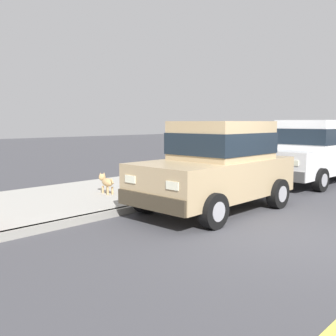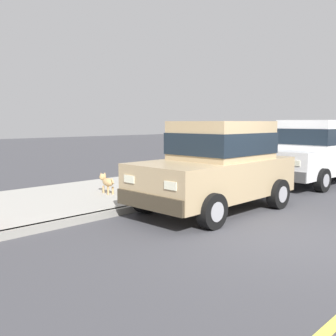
{
  "view_description": "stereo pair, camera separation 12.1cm",
  "coord_description": "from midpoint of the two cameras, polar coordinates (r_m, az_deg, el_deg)",
  "views": [
    {
      "loc": [
        2.8,
        -5.91,
        1.86
      ],
      "look_at": [
        -3.1,
        0.23,
        0.85
      ],
      "focal_mm": 41.44,
      "sensor_mm": 36.0,
      "label": 1
    },
    {
      "loc": [
        2.88,
        -5.83,
        1.86
      ],
      "look_at": [
        -3.1,
        0.23,
        0.85
      ],
      "focal_mm": 41.44,
      "sensor_mm": 36.0,
      "label": 2
    }
  ],
  "objects": [
    {
      "name": "ground_plane",
      "position": [
        6.78,
        17.53,
        -9.48
      ],
      "size": [
        80.0,
        80.0,
        0.0
      ],
      "primitive_type": "plane",
      "color": "#424247"
    },
    {
      "name": "curb",
      "position": [
        8.61,
        -1.97,
        -5.24
      ],
      "size": [
        0.16,
        64.0,
        0.14
      ],
      "primitive_type": "cube",
      "color": "gray",
      "rests_on": "ground"
    },
    {
      "name": "sidewalk",
      "position": [
        9.96,
        -9.23,
        -3.68
      ],
      "size": [
        3.6,
        64.0,
        0.14
      ],
      "primitive_type": "cube",
      "color": "#A8A59E",
      "rests_on": "ground"
    },
    {
      "name": "car_tan_hatchback",
      "position": [
        8.23,
        6.85,
        0.55
      ],
      "size": [
        1.96,
        3.8,
        1.88
      ],
      "color": "tan",
      "rests_on": "ground"
    },
    {
      "name": "car_white_sedan",
      "position": [
        12.75,
        20.32,
        2.41
      ],
      "size": [
        2.13,
        4.65,
        1.92
      ],
      "color": "white",
      "rests_on": "ground"
    },
    {
      "name": "dog_tan",
      "position": [
        9.5,
        -9.44,
        -1.99
      ],
      "size": [
        0.75,
        0.28,
        0.49
      ],
      "color": "tan",
      "rests_on": "sidewalk"
    }
  ]
}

